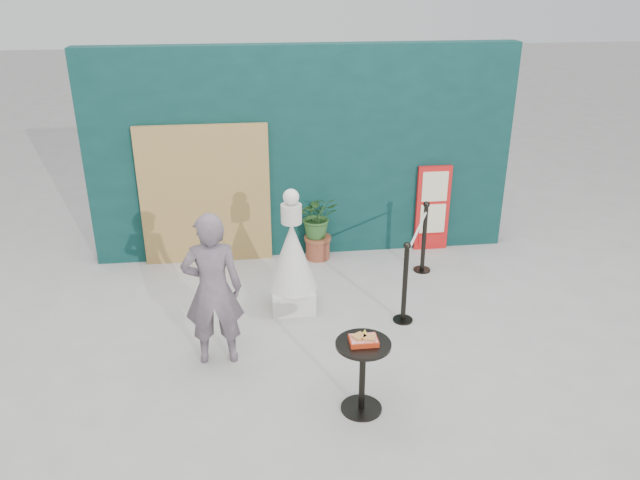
% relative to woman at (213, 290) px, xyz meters
% --- Properties ---
extents(ground, '(60.00, 60.00, 0.00)m').
position_rel_woman_xyz_m(ground, '(1.22, -0.39, -0.86)').
color(ground, '#ADAAA5').
rests_on(ground, ground).
extents(back_wall, '(6.00, 0.30, 3.00)m').
position_rel_woman_xyz_m(back_wall, '(1.22, 2.76, 0.64)').
color(back_wall, '#092C2B').
rests_on(back_wall, ground).
extents(bamboo_fence, '(1.80, 0.08, 2.00)m').
position_rel_woman_xyz_m(bamboo_fence, '(-0.18, 2.55, 0.14)').
color(bamboo_fence, tan).
rests_on(bamboo_fence, ground).
extents(woman, '(0.63, 0.41, 1.71)m').
position_rel_woman_xyz_m(woman, '(0.00, 0.00, 0.00)').
color(woman, slate).
rests_on(woman, ground).
extents(menu_board, '(0.50, 0.07, 1.30)m').
position_rel_woman_xyz_m(menu_board, '(3.12, 2.57, -0.21)').
color(menu_board, red).
rests_on(menu_board, ground).
extents(statue, '(0.61, 0.61, 1.57)m').
position_rel_woman_xyz_m(statue, '(0.91, 1.03, -0.21)').
color(statue, silver).
rests_on(statue, ground).
extents(cafe_table, '(0.52, 0.52, 0.75)m').
position_rel_woman_xyz_m(cafe_table, '(1.40, -1.02, -0.36)').
color(cafe_table, black).
rests_on(cafe_table, ground).
extents(food_basket, '(0.26, 0.19, 0.11)m').
position_rel_woman_xyz_m(food_basket, '(1.40, -1.02, -0.07)').
color(food_basket, red).
rests_on(food_basket, cafe_table).
extents(planter, '(0.58, 0.50, 0.98)m').
position_rel_woman_xyz_m(planter, '(1.39, 2.44, -0.29)').
color(planter, brown).
rests_on(planter, ground).
extents(stanchion_barrier, '(0.84, 1.54, 1.03)m').
position_rel_woman_xyz_m(stanchion_barrier, '(2.50, 1.20, -0.36)').
color(stanchion_barrier, black).
rests_on(stanchion_barrier, ground).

